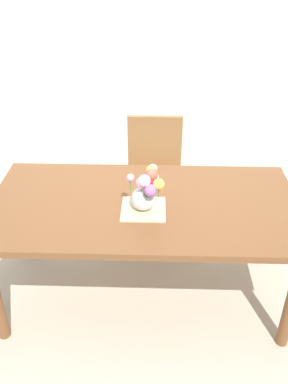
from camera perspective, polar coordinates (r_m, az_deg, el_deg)
ground_plane at (r=2.90m, az=-0.02°, el=-13.49°), size 12.00×12.00×0.00m
back_wall at (r=3.68m, az=0.82°, el=21.71°), size 7.00×0.10×2.80m
dining_table at (r=2.48m, az=-0.03°, el=-3.03°), size 1.82×0.92×0.73m
chair_far at (r=3.23m, az=1.43°, el=3.38°), size 0.42×0.42×0.90m
placemat at (r=2.37m, az=0.00°, el=-2.37°), size 0.25×0.25×0.01m
flower_vase at (r=2.29m, az=0.35°, el=0.35°), size 0.21×0.19×0.26m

